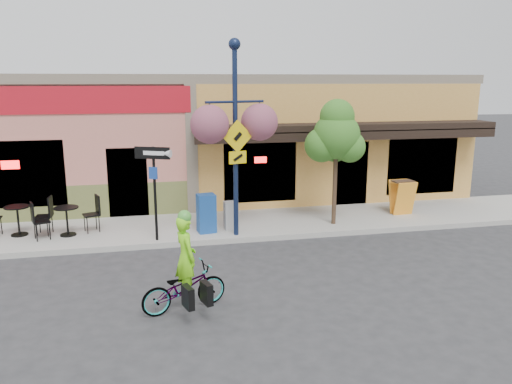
{
  "coord_description": "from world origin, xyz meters",
  "views": [
    {
      "loc": [
        -2.3,
        -12.19,
        4.32
      ],
      "look_at": [
        0.43,
        0.5,
        1.4
      ],
      "focal_mm": 35.0,
      "sensor_mm": 36.0,
      "label": 1
    }
  ],
  "objects_px": {
    "bicycle": "(184,288)",
    "newspaper_box_blue": "(206,213)",
    "newspaper_box_grey": "(231,215)",
    "one_way_sign": "(155,194)",
    "cyclist_rider": "(186,270)",
    "street_tree": "(336,162)",
    "lamp_post": "(235,140)",
    "building": "(208,134)"
  },
  "relations": [
    {
      "from": "newspaper_box_grey",
      "to": "street_tree",
      "type": "relative_size",
      "value": 0.22
    },
    {
      "from": "one_way_sign",
      "to": "street_tree",
      "type": "height_order",
      "value": "street_tree"
    },
    {
      "from": "bicycle",
      "to": "one_way_sign",
      "type": "distance_m",
      "value": 4.15
    },
    {
      "from": "bicycle",
      "to": "lamp_post",
      "type": "xyz_separation_m",
      "value": [
        1.71,
        4.02,
        2.32
      ]
    },
    {
      "from": "newspaper_box_blue",
      "to": "street_tree",
      "type": "xyz_separation_m",
      "value": [
        3.78,
        0.04,
        1.31
      ]
    },
    {
      "from": "street_tree",
      "to": "building",
      "type": "bearing_deg",
      "value": 115.36
    },
    {
      "from": "building",
      "to": "newspaper_box_blue",
      "type": "distance_m",
      "value": 6.51
    },
    {
      "from": "cyclist_rider",
      "to": "street_tree",
      "type": "bearing_deg",
      "value": -63.59
    },
    {
      "from": "bicycle",
      "to": "one_way_sign",
      "type": "xyz_separation_m",
      "value": [
        -0.44,
        4.02,
        0.96
      ]
    },
    {
      "from": "building",
      "to": "newspaper_box_grey",
      "type": "distance_m",
      "value": 6.36
    },
    {
      "from": "building",
      "to": "cyclist_rider",
      "type": "height_order",
      "value": "building"
    },
    {
      "from": "bicycle",
      "to": "newspaper_box_blue",
      "type": "relative_size",
      "value": 1.56
    },
    {
      "from": "newspaper_box_grey",
      "to": "street_tree",
      "type": "height_order",
      "value": "street_tree"
    },
    {
      "from": "lamp_post",
      "to": "street_tree",
      "type": "height_order",
      "value": "lamp_post"
    },
    {
      "from": "cyclist_rider",
      "to": "newspaper_box_blue",
      "type": "distance_m",
      "value": 4.54
    },
    {
      "from": "bicycle",
      "to": "cyclist_rider",
      "type": "distance_m",
      "value": 0.37
    },
    {
      "from": "lamp_post",
      "to": "newspaper_box_blue",
      "type": "bearing_deg",
      "value": 135.51
    },
    {
      "from": "newspaper_box_grey",
      "to": "lamp_post",
      "type": "bearing_deg",
      "value": -87.9
    },
    {
      "from": "cyclist_rider",
      "to": "one_way_sign",
      "type": "xyz_separation_m",
      "value": [
        -0.49,
        4.02,
        0.59
      ]
    },
    {
      "from": "lamp_post",
      "to": "one_way_sign",
      "type": "xyz_separation_m",
      "value": [
        -2.15,
        -0.01,
        -1.36
      ]
    },
    {
      "from": "building",
      "to": "one_way_sign",
      "type": "distance_m",
      "value": 7.11
    },
    {
      "from": "building",
      "to": "newspaper_box_blue",
      "type": "relative_size",
      "value": 16.85
    },
    {
      "from": "newspaper_box_grey",
      "to": "street_tree",
      "type": "distance_m",
      "value": 3.39
    },
    {
      "from": "newspaper_box_blue",
      "to": "street_tree",
      "type": "height_order",
      "value": "street_tree"
    },
    {
      "from": "lamp_post",
      "to": "newspaper_box_blue",
      "type": "height_order",
      "value": "lamp_post"
    },
    {
      "from": "newspaper_box_blue",
      "to": "street_tree",
      "type": "distance_m",
      "value": 4.01
    },
    {
      "from": "bicycle",
      "to": "cyclist_rider",
      "type": "relative_size",
      "value": 1.05
    },
    {
      "from": "cyclist_rider",
      "to": "newspaper_box_blue",
      "type": "xyz_separation_m",
      "value": [
        0.89,
        4.45,
        -0.12
      ]
    },
    {
      "from": "lamp_post",
      "to": "newspaper_box_blue",
      "type": "xyz_separation_m",
      "value": [
        -0.77,
        0.42,
        -2.08
      ]
    },
    {
      "from": "cyclist_rider",
      "to": "street_tree",
      "type": "xyz_separation_m",
      "value": [
        4.68,
        4.49,
        1.19
      ]
    },
    {
      "from": "cyclist_rider",
      "to": "lamp_post",
      "type": "height_order",
      "value": "lamp_post"
    },
    {
      "from": "bicycle",
      "to": "newspaper_box_grey",
      "type": "height_order",
      "value": "newspaper_box_grey"
    },
    {
      "from": "newspaper_box_grey",
      "to": "one_way_sign",
      "type": "bearing_deg",
      "value": -167.6
    },
    {
      "from": "cyclist_rider",
      "to": "newspaper_box_blue",
      "type": "bearing_deg",
      "value": -28.75
    },
    {
      "from": "bicycle",
      "to": "street_tree",
      "type": "height_order",
      "value": "street_tree"
    },
    {
      "from": "newspaper_box_blue",
      "to": "street_tree",
      "type": "bearing_deg",
      "value": -7.21
    },
    {
      "from": "bicycle",
      "to": "newspaper_box_grey",
      "type": "distance_m",
      "value": 4.89
    },
    {
      "from": "street_tree",
      "to": "one_way_sign",
      "type": "bearing_deg",
      "value": -174.82
    },
    {
      "from": "building",
      "to": "newspaper_box_blue",
      "type": "bearing_deg",
      "value": -97.54
    },
    {
      "from": "street_tree",
      "to": "bicycle",
      "type": "bearing_deg",
      "value": -136.51
    },
    {
      "from": "bicycle",
      "to": "street_tree",
      "type": "distance_m",
      "value": 6.7
    },
    {
      "from": "building",
      "to": "lamp_post",
      "type": "height_order",
      "value": "lamp_post"
    }
  ]
}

